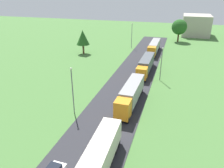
# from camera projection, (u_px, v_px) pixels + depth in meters

# --- Properties ---
(road) EXTENTS (10.00, 140.00, 0.06)m
(road) POSITION_uv_depth(u_px,v_px,m) (105.00, 125.00, 34.49)
(road) COLOR #2B2B30
(road) RESTS_ON ground
(lane_marking_centre) EXTENTS (0.16, 117.55, 0.01)m
(lane_marking_centre) POSITION_uv_depth(u_px,v_px,m) (89.00, 152.00, 28.67)
(lane_marking_centre) COLOR white
(lane_marking_centre) RESTS_ON road
(truck_lead) EXTENTS (2.84, 14.22, 3.64)m
(truck_lead) POSITION_uv_depth(u_px,v_px,m) (96.00, 163.00, 23.97)
(truck_lead) COLOR blue
(truck_lead) RESTS_ON road
(truck_second) EXTENTS (2.74, 13.11, 3.73)m
(truck_second) POSITION_uv_depth(u_px,v_px,m) (131.00, 94.00, 39.58)
(truck_second) COLOR orange
(truck_second) RESTS_ON road
(truck_third) EXTENTS (2.60, 13.83, 3.57)m
(truck_third) POSITION_uv_depth(u_px,v_px,m) (146.00, 64.00, 55.17)
(truck_third) COLOR orange
(truck_third) RESTS_ON road
(truck_fourth) EXTENTS (2.58, 14.85, 3.45)m
(truck_fourth) POSITION_uv_depth(u_px,v_px,m) (154.00, 47.00, 71.90)
(truck_fourth) COLOR orange
(truck_fourth) RESTS_ON road
(lamppost_second) EXTENTS (0.36, 0.36, 8.29)m
(lamppost_second) POSITION_uv_depth(u_px,v_px,m) (72.00, 89.00, 35.86)
(lamppost_second) COLOR slate
(lamppost_second) RESTS_ON ground
(lamppost_third) EXTENTS (0.36, 0.36, 7.77)m
(lamppost_third) POSITION_uv_depth(u_px,v_px,m) (161.00, 62.00, 49.36)
(lamppost_third) COLOR slate
(lamppost_third) RESTS_ON ground
(lamppost_fourth) EXTENTS (0.36, 0.36, 8.80)m
(lamppost_fourth) POSITION_uv_depth(u_px,v_px,m) (132.00, 34.00, 76.69)
(lamppost_fourth) COLOR slate
(lamppost_fourth) RESTS_ON ground
(tree_birch) EXTENTS (4.16, 4.16, 7.60)m
(tree_birch) POSITION_uv_depth(u_px,v_px,m) (83.00, 38.00, 69.72)
(tree_birch) COLOR #513823
(tree_birch) RESTS_ON ground
(tree_maple) EXTENTS (5.90, 5.90, 8.69)m
(tree_maple) POSITION_uv_depth(u_px,v_px,m) (179.00, 27.00, 85.81)
(tree_maple) COLOR #513823
(tree_maple) RESTS_ON ground
(distant_building) EXTENTS (11.65, 13.64, 8.89)m
(distant_building) POSITION_uv_depth(u_px,v_px,m) (196.00, 25.00, 97.93)
(distant_building) COLOR #B2A899
(distant_building) RESTS_ON ground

